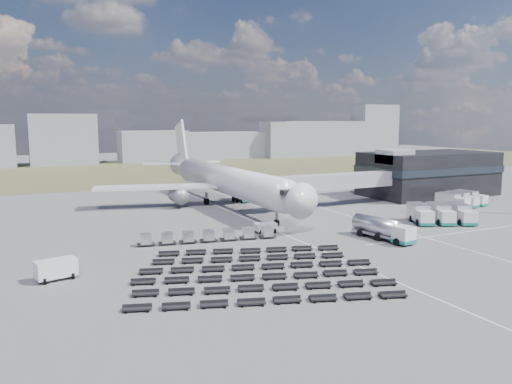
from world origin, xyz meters
name	(u,v)px	position (x,y,z in m)	size (l,w,h in m)	color
ground	(305,237)	(0.00, 0.00, 0.00)	(420.00, 420.00, 0.00)	#565659
grass_strip	(139,171)	(0.00, 110.00, 0.01)	(420.00, 90.00, 0.01)	#4A4A2C
lane_markings	(347,227)	(9.77, 3.00, 0.01)	(47.12, 110.00, 0.01)	silver
terminal	(428,173)	(47.77, 23.96, 5.25)	(30.40, 16.40, 11.00)	black
jet_bridge	(320,183)	(15.90, 20.42, 5.05)	(30.30, 3.80, 7.05)	#939399
airliner	(223,179)	(0.00, 32.38, 5.29)	(51.59, 64.53, 17.62)	silver
skyline	(133,140)	(5.86, 146.62, 9.04)	(294.62, 22.42, 25.08)	gray
fuel_tanker	(383,229)	(9.39, -6.32, 1.63)	(4.13, 10.35, 3.25)	silver
pushback_tug	(266,228)	(-3.95, 5.28, 0.75)	(3.33, 1.88, 1.50)	silver
utility_van	(56,270)	(-35.13, -5.47, 1.14)	(4.28, 1.93, 2.28)	silver
catering_truck	(243,194)	(5.52, 34.86, 1.61)	(3.15, 6.98, 3.14)	silver
service_trucks_near	(441,214)	(26.28, -1.11, 1.59)	(11.75, 10.59, 2.92)	silver
service_trucks_far	(461,199)	(42.69, 9.28, 1.44)	(9.78, 8.07, 2.65)	silver
uld_row	(209,236)	(-14.09, 3.41, 0.93)	(19.98, 5.00, 1.55)	black
baggage_dollies	(256,272)	(-14.58, -13.40, 0.32)	(31.38, 27.09, 0.64)	black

